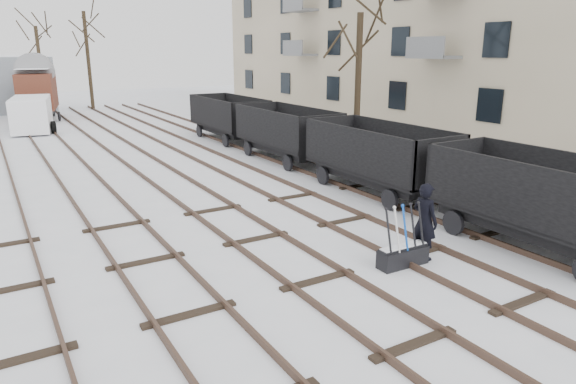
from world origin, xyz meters
name	(u,v)px	position (x,y,z in m)	size (l,w,h in m)	color
ground	(318,281)	(0.00, 0.00, 0.00)	(120.00, 120.00, 0.00)	white
tracks	(145,164)	(0.00, 13.67, 0.07)	(13.90, 52.00, 0.16)	black
shed_right	(4,84)	(-4.00, 40.00, 2.25)	(7.00, 6.00, 4.50)	#8E97A0
ground_frame	(403,255)	(2.22, -0.32, 0.28)	(1.31, 0.44, 1.49)	black
worker	(425,221)	(2.97, -0.22, 0.96)	(0.70, 0.46, 1.92)	black
freight_wagon_a	(543,215)	(6.00, -1.31, 0.92)	(2.36, 5.90, 2.41)	black
freight_wagon_b	(378,167)	(6.00, 5.09, 0.92)	(2.36, 5.90, 2.41)	black
freight_wagon_c	(287,141)	(6.00, 11.49, 0.92)	(2.36, 5.90, 2.41)	black
freight_wagon_d	(229,124)	(6.00, 17.89, 0.92)	(2.36, 5.90, 2.41)	black
box_van_wagon	(37,90)	(-2.25, 32.99, 2.15)	(3.43, 5.23, 3.69)	black
panel_van	(32,114)	(-3.27, 27.01, 1.11)	(2.85, 5.11, 2.13)	white
tree_near	(358,86)	(9.53, 10.85, 3.30)	(0.30, 0.30, 6.61)	black
tree_far_left	(41,67)	(-0.96, 42.00, 3.46)	(0.30, 0.30, 6.91)	black
tree_far_right	(88,61)	(2.33, 37.79, 3.99)	(0.30, 0.30, 7.98)	black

